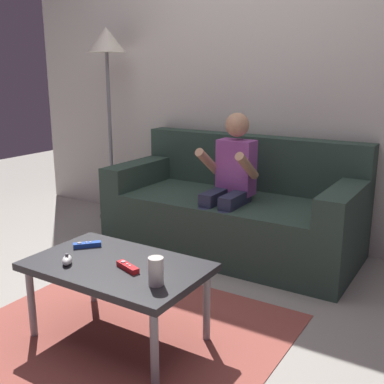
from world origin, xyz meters
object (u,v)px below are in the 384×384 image
object	(u,v)px
floor_lamp	(107,55)
game_remote_blue_far_corner	(87,245)
coffee_table	(117,271)
person_seated_on_couch	(230,179)
couch	(234,211)
game_remote_red_near_edge	(128,267)
nunchuk_white	(67,260)
soda_can	(156,271)

from	to	relation	value
floor_lamp	game_remote_blue_far_corner	bearing A→B (deg)	-52.81
coffee_table	game_remote_blue_far_corner	bearing A→B (deg)	163.00
person_seated_on_couch	floor_lamp	distance (m)	1.59
couch	game_remote_blue_far_corner	world-z (taller)	couch
game_remote_red_near_edge	person_seated_on_couch	bearing A→B (deg)	95.02
floor_lamp	person_seated_on_couch	bearing A→B (deg)	-13.16
coffee_table	game_remote_red_near_edge	distance (m)	0.11
game_remote_red_near_edge	nunchuk_white	bearing A→B (deg)	-160.05
couch	floor_lamp	world-z (taller)	floor_lamp
nunchuk_white	soda_can	bearing A→B (deg)	5.25
couch	game_remote_red_near_edge	distance (m)	1.40
nunchuk_white	coffee_table	bearing A→B (deg)	34.12
game_remote_blue_far_corner	floor_lamp	distance (m)	2.02
nunchuk_white	soda_can	size ratio (longest dim) A/B	0.80
game_remote_red_near_edge	soda_can	bearing A→B (deg)	-15.82
game_remote_blue_far_corner	soda_can	xyz separation A→B (m)	(0.56, -0.17, 0.05)
person_seated_on_couch	coffee_table	world-z (taller)	person_seated_on_couch
couch	nunchuk_white	xyz separation A→B (m)	(-0.12, -1.49, 0.13)
coffee_table	nunchuk_white	world-z (taller)	nunchuk_white
nunchuk_white	game_remote_blue_far_corner	xyz separation A→B (m)	(-0.08, 0.21, -0.01)
floor_lamp	couch	bearing A→B (deg)	-5.79
person_seated_on_couch	floor_lamp	bearing A→B (deg)	166.84
couch	game_remote_red_near_edge	xyz separation A→B (m)	(0.16, -1.38, 0.12)
soda_can	game_remote_blue_far_corner	bearing A→B (deg)	163.43
game_remote_blue_far_corner	coffee_table	bearing A→B (deg)	-17.00
floor_lamp	coffee_table	bearing A→B (deg)	-48.09
couch	game_remote_blue_far_corner	size ratio (longest dim) A/B	13.74
nunchuk_white	soda_can	xyz separation A→B (m)	(0.48, 0.04, 0.04)
game_remote_blue_far_corner	soda_can	size ratio (longest dim) A/B	1.05
coffee_table	soda_can	world-z (taller)	soda_can
soda_can	game_remote_red_near_edge	bearing A→B (deg)	164.18
game_remote_blue_far_corner	floor_lamp	bearing A→B (deg)	127.19
nunchuk_white	game_remote_blue_far_corner	size ratio (longest dim) A/B	0.76
soda_can	couch	bearing A→B (deg)	103.95
soda_can	coffee_table	bearing A→B (deg)	163.83
person_seated_on_couch	game_remote_blue_far_corner	xyz separation A→B (m)	(-0.25, -1.10, -0.16)
couch	soda_can	world-z (taller)	couch
game_remote_red_near_edge	floor_lamp	size ratio (longest dim) A/B	0.09
person_seated_on_couch	soda_can	size ratio (longest dim) A/B	8.18
couch	floor_lamp	xyz separation A→B (m)	(-1.27, 0.13, 1.11)
soda_can	floor_lamp	world-z (taller)	floor_lamp
nunchuk_white	couch	bearing A→B (deg)	85.25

